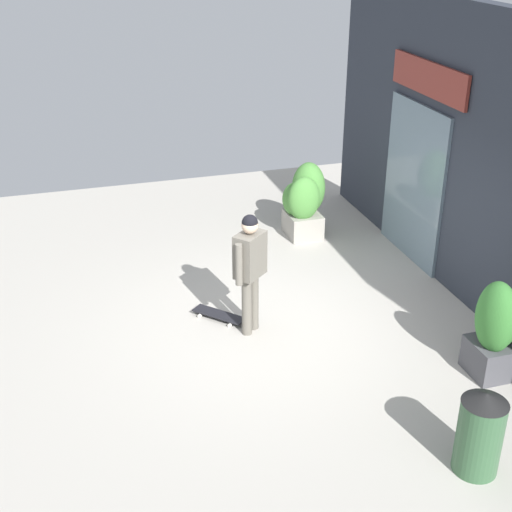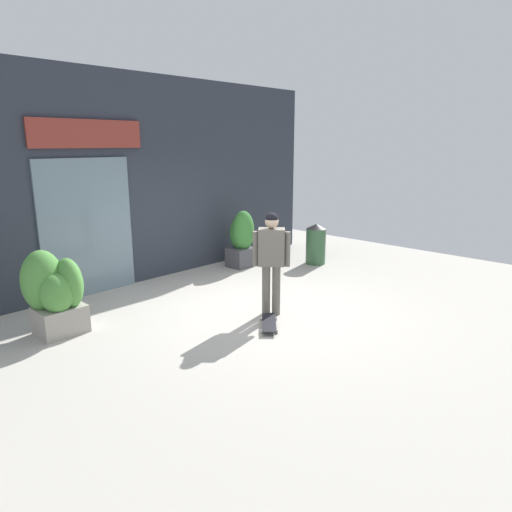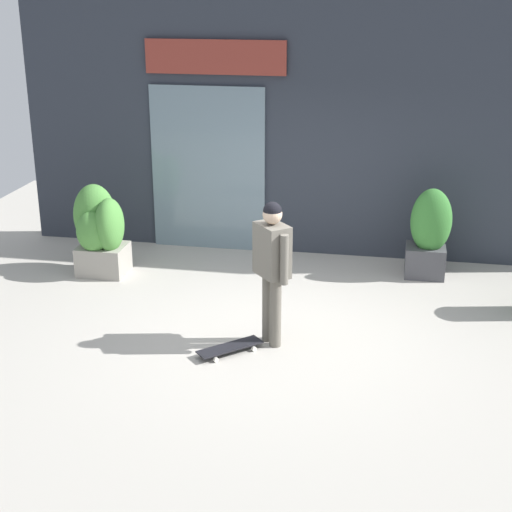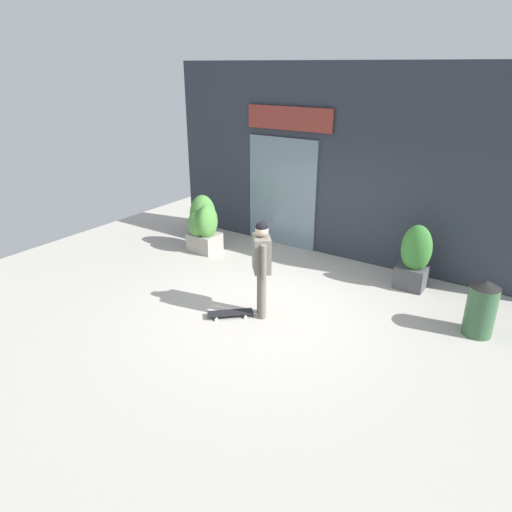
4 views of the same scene
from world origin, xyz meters
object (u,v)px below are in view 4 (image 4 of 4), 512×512
skateboarder (262,260)px  planter_box_left (415,255)px  trash_bin (481,308)px  planter_box_right (203,223)px  skateboard (230,313)px

skateboarder → planter_box_left: skateboarder is taller
trash_bin → planter_box_right: bearing=176.7°
skateboard → skateboarder: bearing=175.3°
skateboarder → skateboard: (-0.41, -0.32, -0.94)m
skateboard → trash_bin: (3.48, 1.72, 0.40)m
skateboard → planter_box_right: (-2.28, 2.05, 0.57)m
skateboard → planter_box_left: planter_box_left is taller
skateboard → trash_bin: 3.90m
skateboard → trash_bin: bearing=163.1°
skateboarder → skateboard: bearing=-2.1°
skateboard → planter_box_right: 3.11m
skateboarder → trash_bin: (3.08, 1.39, -0.54)m
skateboarder → planter_box_left: (1.74, 2.42, -0.34)m
planter_box_right → skateboard: bearing=-42.0°
planter_box_right → trash_bin: bearing=-3.3°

